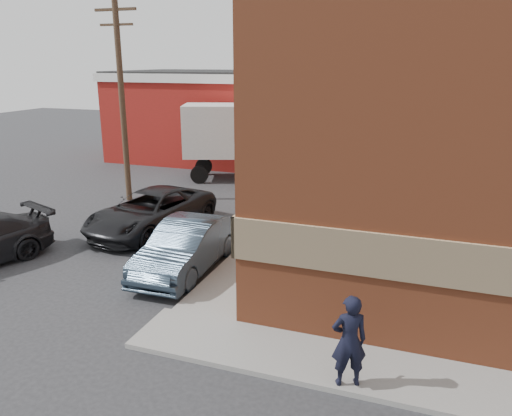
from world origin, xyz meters
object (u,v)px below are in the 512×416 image
Objects in this scene: suv_a at (151,211)px; box_truck at (258,137)px; warehouse at (244,116)px; utility_pole at (122,96)px; sedan at (187,246)px; man at (349,341)px.

suv_a is 0.66× the size of box_truck.
warehouse is 2.90× the size of suv_a.
warehouse is at bearing 82.23° from utility_pole.
warehouse is at bearing 99.58° from box_truck.
suv_a is at bearing 134.65° from sedan.
suv_a is at bearing -82.78° from warehouse.
utility_pole reaches higher than man.
man is 0.34× the size of suv_a.
sedan is 12.66m from box_truck.
man is at bearing -64.08° from warehouse.
man is 11.14m from suv_a.
suv_a is (1.84, -14.52, -2.03)m from warehouse.
utility_pole is 4.70× the size of man.
sedan is at bearing -45.33° from utility_pole.
warehouse is 24.02m from man.
man is at bearing -37.78° from sedan.
warehouse is 14.78m from suv_a.
utility_pole is at bearing -65.10° from man.
warehouse reaches higher than sedan.
box_truck reaches higher than man.
box_truck is at bearing 54.84° from utility_pole.
utility_pole is 9.81m from sedan.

